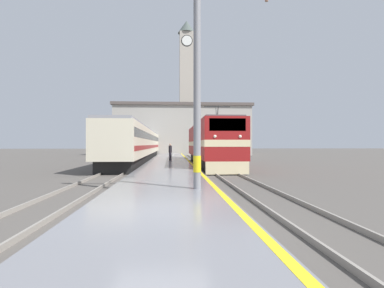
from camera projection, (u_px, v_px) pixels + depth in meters
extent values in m
plane|color=#514C47|center=(170.00, 160.00, 37.40)|extent=(200.00, 200.00, 0.00)
cube|color=slate|center=(169.00, 161.00, 32.41)|extent=(4.08, 140.00, 0.37)
cube|color=yellow|center=(187.00, 159.00, 32.54)|extent=(0.20, 140.00, 0.00)
cube|color=#514C47|center=(204.00, 162.00, 32.66)|extent=(2.83, 140.00, 0.02)
cube|color=gray|center=(197.00, 162.00, 32.62)|extent=(0.07, 140.00, 0.14)
cube|color=gray|center=(210.00, 162.00, 32.71)|extent=(0.07, 140.00, 0.14)
cube|color=#514C47|center=(136.00, 163.00, 32.17)|extent=(2.84, 140.00, 0.02)
cube|color=gray|center=(130.00, 162.00, 32.13)|extent=(0.07, 140.00, 0.14)
cube|color=gray|center=(143.00, 162.00, 32.22)|extent=(0.07, 140.00, 0.14)
cube|color=black|center=(210.00, 161.00, 27.51)|extent=(2.46, 16.20, 0.90)
cube|color=maroon|center=(210.00, 140.00, 27.51)|extent=(2.90, 17.61, 2.87)
cube|color=beige|center=(210.00, 144.00, 27.51)|extent=(2.92, 17.63, 0.44)
cube|color=beige|center=(227.00, 168.00, 18.88)|extent=(2.76, 0.30, 0.81)
cube|color=black|center=(227.00, 125.00, 18.79)|extent=(2.32, 0.12, 0.80)
sphere|color=white|center=(215.00, 136.00, 18.70)|extent=(0.20, 0.20, 0.20)
sphere|color=white|center=(240.00, 136.00, 18.80)|extent=(0.20, 0.20, 0.20)
cube|color=#4C4C51|center=(210.00, 124.00, 27.52)|extent=(2.61, 16.73, 0.12)
cylinder|color=#333333|center=(218.00, 113.00, 22.78)|extent=(0.06, 0.63, 1.03)
cylinder|color=#333333|center=(216.00, 114.00, 23.47)|extent=(0.06, 0.63, 1.03)
cube|color=#262626|center=(217.00, 107.00, 23.13)|extent=(2.03, 0.08, 0.06)
cube|color=black|center=(141.00, 157.00, 36.66)|extent=(2.46, 34.99, 0.90)
cube|color=beige|center=(141.00, 142.00, 36.66)|extent=(2.90, 36.45, 2.70)
cube|color=black|center=(141.00, 138.00, 36.66)|extent=(2.92, 35.72, 0.64)
cube|color=maroon|center=(141.00, 146.00, 36.66)|extent=(2.92, 35.72, 0.36)
cube|color=gray|center=(141.00, 130.00, 36.66)|extent=(2.67, 36.45, 0.20)
cylinder|color=gray|center=(197.00, 77.00, 10.84)|extent=(0.27, 0.27, 8.11)
cylinder|color=yellow|center=(197.00, 164.00, 10.84)|extent=(0.29, 0.29, 0.60)
cylinder|color=#23232D|center=(170.00, 156.00, 30.08)|extent=(0.26, 0.26, 0.80)
cylinder|color=black|center=(170.00, 149.00, 30.08)|extent=(0.34, 0.34, 0.67)
sphere|color=tan|center=(170.00, 145.00, 30.08)|extent=(0.22, 0.22, 0.22)
cube|color=#ADA393|center=(187.00, 93.00, 65.28)|extent=(3.04, 3.04, 26.24)
cylinder|color=black|center=(187.00, 41.00, 63.76)|extent=(2.43, 0.06, 2.43)
cylinder|color=white|center=(187.00, 41.00, 63.73)|extent=(2.13, 0.10, 2.13)
cone|color=#47514C|center=(187.00, 27.00, 65.30)|extent=(3.80, 3.80, 2.74)
cube|color=#A8A399|center=(182.00, 131.00, 56.10)|extent=(24.39, 8.30, 8.82)
cube|color=#564C47|center=(182.00, 107.00, 56.11)|extent=(24.99, 8.90, 0.50)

